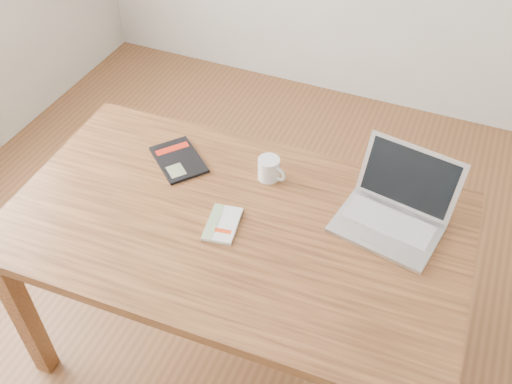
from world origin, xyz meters
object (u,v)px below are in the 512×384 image
at_px(coffee_mug, 269,169).
at_px(laptop, 395,210).
at_px(white_guidebook, 222,224).
at_px(desk, 236,240).
at_px(black_guidebook, 179,160).

bearing_deg(coffee_mug, laptop, 14.12).
bearing_deg(white_guidebook, desk, 37.06).
bearing_deg(laptop, coffee_mug, -174.24).
relative_size(laptop, coffee_mug, 3.39).
bearing_deg(coffee_mug, white_guidebook, -82.74).
xyz_separation_m(white_guidebook, coffee_mug, (0.05, 0.27, 0.04)).
height_order(desk, laptop, laptop).
relative_size(white_guidebook, coffee_mug, 1.60).
height_order(black_guidebook, coffee_mug, coffee_mug).
bearing_deg(black_guidebook, coffee_mug, -42.88).
distance_m(desk, black_guidebook, 0.38).
relative_size(desk, coffee_mug, 14.02).
height_order(desk, white_guidebook, white_guidebook).
xyz_separation_m(desk, coffee_mug, (0.02, 0.24, 0.13)).
bearing_deg(laptop, black_guidebook, -169.15).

